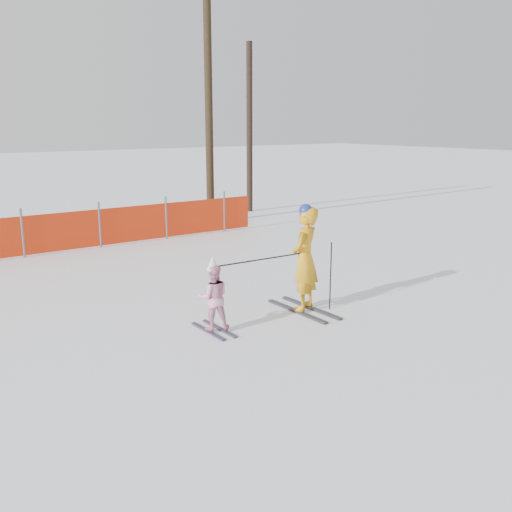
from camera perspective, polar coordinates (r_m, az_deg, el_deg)
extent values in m
plane|color=white|center=(10.06, 1.68, -6.08)|extent=(120.00, 120.00, 0.00)
cube|color=black|center=(10.29, 4.08, -5.54)|extent=(0.09, 1.56, 0.04)
cube|color=black|center=(10.51, 5.50, -5.18)|extent=(0.09, 1.56, 0.04)
imported|color=orange|center=(10.14, 4.90, -0.26)|extent=(0.81, 0.72, 1.86)
sphere|color=navy|center=(9.97, 5.00, 4.52)|extent=(0.24, 0.24, 0.24)
cube|color=black|center=(9.37, -4.82, -7.52)|extent=(0.09, 0.97, 0.03)
cube|color=black|center=(9.48, -3.67, -7.25)|extent=(0.09, 0.97, 0.03)
imported|color=pink|center=(9.24, -4.30, -4.16)|extent=(0.65, 0.59, 1.08)
cone|color=silver|center=(9.08, -4.36, -0.67)|extent=(0.19, 0.19, 0.24)
cylinder|color=black|center=(10.37, 7.47, -1.99)|extent=(0.02, 0.02, 1.25)
cylinder|color=black|center=(9.58, 0.52, -0.35)|extent=(1.62, 0.10, 0.02)
cylinder|color=#595960|center=(15.40, -22.32, 2.14)|extent=(0.06, 0.06, 1.25)
cylinder|color=#595960|center=(15.97, -15.36, 3.03)|extent=(0.06, 0.06, 1.25)
cylinder|color=#595960|center=(16.77, -8.97, 3.81)|extent=(0.06, 0.06, 1.25)
cylinder|color=#595960|center=(17.75, -3.21, 4.47)|extent=(0.06, 0.06, 1.25)
cylinder|color=black|center=(19.23, -4.74, 14.20)|extent=(0.26, 0.26, 7.32)
cylinder|color=black|center=(21.67, -0.66, 12.60)|extent=(0.22, 0.22, 6.16)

